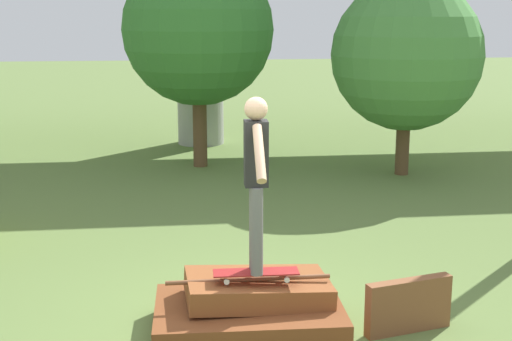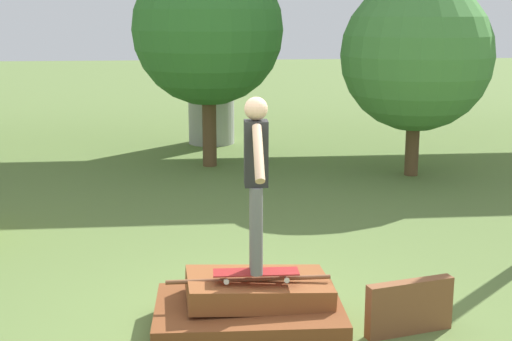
# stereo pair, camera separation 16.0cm
# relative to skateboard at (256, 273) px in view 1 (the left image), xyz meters

# --- Properties ---
(ground_plane) EXTENTS (80.00, 80.00, 0.00)m
(ground_plane) POSITION_rel_skateboard_xyz_m (-0.07, 0.07, -0.66)
(ground_plane) COLOR olive
(scrap_pile) EXTENTS (1.90, 1.28, 0.58)m
(scrap_pile) POSITION_rel_skateboard_xyz_m (-0.04, 0.10, -0.43)
(scrap_pile) COLOR brown
(scrap_pile) RESTS_ON ground_plane
(scrap_plank_loose) EXTENTS (0.93, 0.35, 0.55)m
(scrap_plank_loose) POSITION_rel_skateboard_xyz_m (1.53, -0.09, -0.38)
(scrap_plank_loose) COLOR brown
(scrap_plank_loose) RESTS_ON ground_plane
(skateboard) EXTENTS (0.84, 0.24, 0.09)m
(skateboard) POSITION_rel_skateboard_xyz_m (0.00, 0.00, 0.00)
(skateboard) COLOR maroon
(skateboard) RESTS_ON scrap_pile
(skater) EXTENTS (0.23, 1.16, 1.71)m
(skater) POSITION_rel_skateboard_xyz_m (0.00, 0.00, 1.01)
(skater) COLOR slate
(skater) RESTS_ON skateboard
(tree_behind_left) EXTENTS (2.88, 2.88, 3.77)m
(tree_behind_left) POSITION_rel_skateboard_xyz_m (3.70, 6.73, 1.66)
(tree_behind_left) COLOR brown
(tree_behind_left) RESTS_ON ground_plane
(tree_behind_right) EXTENTS (3.03, 3.03, 4.30)m
(tree_behind_right) POSITION_rel_skateboard_xyz_m (-0.20, 7.96, 2.11)
(tree_behind_right) COLOR brown
(tree_behind_right) RESTS_ON ground_plane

